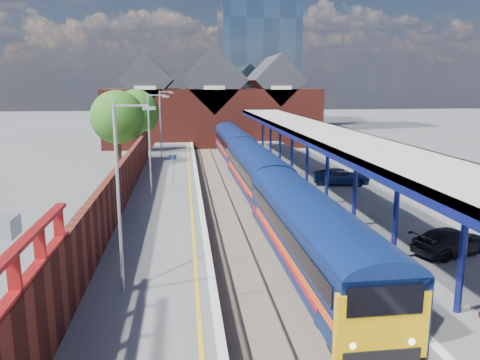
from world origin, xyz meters
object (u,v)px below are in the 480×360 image
Objects in this scene: platform_sign at (173,165)px; parked_car_blue at (341,177)px; train at (243,153)px; lamp_post_d at (162,121)px; parked_car_dark at (452,241)px; lamp_post_c at (151,138)px; lamp_post_b at (122,187)px.

platform_sign is 0.57× the size of parked_car_blue.
train is 9.31m from lamp_post_d.
platform_sign is at bearing 22.11° from parked_car_dark.
lamp_post_c is 14.79m from parked_car_blue.
parked_car_blue is at bearing -45.10° from lamp_post_d.
parked_car_dark is 15.33m from parked_car_blue.
parked_car_blue is (14.30, 1.65, -3.39)m from lamp_post_c.
train is 15.15× the size of parked_car_blue.
lamp_post_d is 2.80× the size of platform_sign.
lamp_post_c is at bearing -90.00° from lamp_post_d.
lamp_post_c is at bearing -124.26° from platform_sign.
lamp_post_c is 1.73× the size of parked_car_dark.
train is 9.42× the size of lamp_post_d.
parked_car_dark is at bearing 9.21° from lamp_post_b.
lamp_post_b is 2.80× the size of platform_sign.
parked_car_blue is (6.45, -10.26, -0.52)m from train.
lamp_post_b is at bearing 81.74° from parked_car_dark.
lamp_post_b is 1.73× the size of parked_car_dark.
train reaches higher than parked_car_dark.
lamp_post_c is at bearing 111.31° from parked_car_blue.
lamp_post_c is at bearing 90.00° from lamp_post_b.
lamp_post_d is at bearing 95.56° from platform_sign.
train is at bearing 56.75° from platform_sign.
lamp_post_d is at bearing 90.00° from lamp_post_b.
lamp_post_b is 1.61× the size of parked_car_blue.
parked_car_dark is (6.47, -25.58, -0.53)m from train.
lamp_post_c is 16.00m from lamp_post_d.
parked_car_dark is at bearing -43.69° from lamp_post_c.
parked_car_dark is at bearing -50.43° from platform_sign.
lamp_post_b is at bearing -90.00° from lamp_post_d.
lamp_post_b is (-7.86, -27.90, 2.87)m from train.
train is at bearing -3.28° from parked_car_dark.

